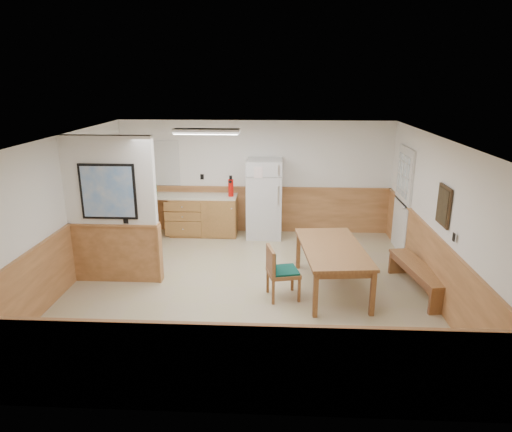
# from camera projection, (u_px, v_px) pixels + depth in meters

# --- Properties ---
(ground) EXTENTS (6.00, 6.00, 0.00)m
(ground) POSITION_uv_depth(u_px,v_px,m) (246.00, 288.00, 7.64)
(ground) COLOR tan
(ground) RESTS_ON ground
(ceiling) EXTENTS (6.00, 6.00, 0.02)m
(ceiling) POSITION_uv_depth(u_px,v_px,m) (245.00, 138.00, 6.92)
(ceiling) COLOR white
(ceiling) RESTS_ON back_wall
(back_wall) EXTENTS (6.00, 0.02, 2.50)m
(back_wall) POSITION_uv_depth(u_px,v_px,m) (256.00, 177.00, 10.15)
(back_wall) COLOR white
(back_wall) RESTS_ON ground
(right_wall) EXTENTS (0.02, 6.00, 2.50)m
(right_wall) POSITION_uv_depth(u_px,v_px,m) (437.00, 219.00, 7.13)
(right_wall) COLOR white
(right_wall) RESTS_ON ground
(left_wall) EXTENTS (0.02, 6.00, 2.50)m
(left_wall) POSITION_uv_depth(u_px,v_px,m) (62.00, 214.00, 7.42)
(left_wall) COLOR white
(left_wall) RESTS_ON ground
(wainscot_back) EXTENTS (6.00, 0.04, 1.00)m
(wainscot_back) POSITION_uv_depth(u_px,v_px,m) (256.00, 210.00, 10.34)
(wainscot_back) COLOR tan
(wainscot_back) RESTS_ON ground
(wainscot_right) EXTENTS (0.04, 6.00, 1.00)m
(wainscot_right) POSITION_uv_depth(u_px,v_px,m) (430.00, 263.00, 7.35)
(wainscot_right) COLOR tan
(wainscot_right) RESTS_ON ground
(wainscot_left) EXTENTS (0.04, 6.00, 1.00)m
(wainscot_left) POSITION_uv_depth(u_px,v_px,m) (69.00, 256.00, 7.64)
(wainscot_left) COLOR tan
(wainscot_left) RESTS_ON ground
(partition_wall) EXTENTS (1.50, 0.20, 2.50)m
(partition_wall) POSITION_uv_depth(u_px,v_px,m) (112.00, 212.00, 7.58)
(partition_wall) COLOR white
(partition_wall) RESTS_ON ground
(kitchen_counter) EXTENTS (2.20, 0.61, 1.00)m
(kitchen_counter) POSITION_uv_depth(u_px,v_px,m) (201.00, 214.00, 10.13)
(kitchen_counter) COLOR #A66C3B
(kitchen_counter) RESTS_ON ground
(exterior_door) EXTENTS (0.07, 1.02, 2.15)m
(exterior_door) POSITION_uv_depth(u_px,v_px,m) (402.00, 200.00, 9.01)
(exterior_door) COLOR silver
(exterior_door) RESTS_ON ground
(kitchen_window) EXTENTS (0.80, 0.04, 1.00)m
(kitchen_window) POSITION_uv_depth(u_px,v_px,m) (161.00, 163.00, 10.14)
(kitchen_window) COLOR silver
(kitchen_window) RESTS_ON back_wall
(wall_painting) EXTENTS (0.04, 0.50, 0.60)m
(wall_painting) POSITION_uv_depth(u_px,v_px,m) (444.00, 206.00, 6.76)
(wall_painting) COLOR #382716
(wall_painting) RESTS_ON right_wall
(fluorescent_fixture) EXTENTS (1.20, 0.30, 0.09)m
(fluorescent_fixture) POSITION_uv_depth(u_px,v_px,m) (206.00, 131.00, 8.21)
(fluorescent_fixture) COLOR silver
(fluorescent_fixture) RESTS_ON ceiling
(refrigerator) EXTENTS (0.76, 0.72, 1.71)m
(refrigerator) POSITION_uv_depth(u_px,v_px,m) (264.00, 199.00, 9.90)
(refrigerator) COLOR silver
(refrigerator) RESTS_ON ground
(dining_table) EXTENTS (1.15, 2.01, 0.75)m
(dining_table) POSITION_uv_depth(u_px,v_px,m) (332.00, 252.00, 7.40)
(dining_table) COLOR #AC773F
(dining_table) RESTS_ON ground
(dining_bench) EXTENTS (0.61, 1.64, 0.45)m
(dining_bench) POSITION_uv_depth(u_px,v_px,m) (418.00, 272.00, 7.41)
(dining_bench) COLOR #AC773F
(dining_bench) RESTS_ON ground
(dining_chair) EXTENTS (0.75, 0.58, 0.85)m
(dining_chair) POSITION_uv_depth(u_px,v_px,m) (278.00, 269.00, 7.15)
(dining_chair) COLOR #AC773F
(dining_chair) RESTS_ON ground
(fire_extinguisher) EXTENTS (0.13, 0.13, 0.46)m
(fire_extinguisher) POSITION_uv_depth(u_px,v_px,m) (231.00, 187.00, 9.87)
(fire_extinguisher) COLOR red
(fire_extinguisher) RESTS_ON kitchen_counter
(soap_bottle) EXTENTS (0.10, 0.10, 0.24)m
(soap_bottle) POSITION_uv_depth(u_px,v_px,m) (155.00, 189.00, 10.04)
(soap_bottle) COLOR #1A912D
(soap_bottle) RESTS_ON kitchen_counter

